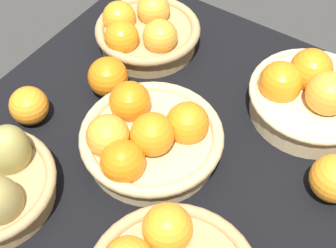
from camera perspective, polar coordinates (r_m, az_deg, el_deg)
market_tray at (r=89.24cm, az=-1.60°, el=-3.50°), size 84.00×72.00×3.00cm
basket_near_left at (r=104.19cm, az=-2.71°, el=10.70°), size 22.06×22.06×10.01cm
basket_far_left at (r=94.04cm, az=16.63°, el=3.34°), size 23.82×23.82×12.10cm
basket_center at (r=84.09cm, az=-2.25°, el=-1.61°), size 25.00×25.00×11.04cm
loose_orange_front_gap at (r=83.99cm, az=18.76°, el=-6.01°), size 8.03×8.03×8.03cm
loose_orange_back_gap at (r=93.31cm, az=-15.87°, el=2.06°), size 7.23×7.23×7.23cm
loose_orange_side_gap at (r=95.14cm, az=-6.99°, el=5.45°), size 7.83×7.83×7.83cm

